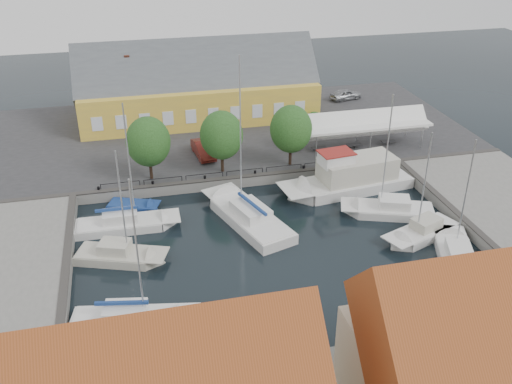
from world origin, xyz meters
TOP-DOWN VIEW (x-y plane):
  - ground at (0.00, 0.00)m, footprint 140.00×140.00m
  - north_quay at (0.00, 23.00)m, footprint 56.00×26.00m
  - quay_edge_fittings at (0.02, 4.75)m, footprint 56.00×24.72m
  - warehouse at (-2.60, 28.36)m, footprint 28.56×14.00m
  - tent_canopy at (14.00, 14.50)m, footprint 14.00×4.00m
  - quay_trees at (-2.00, 12.00)m, footprint 18.20×4.20m
  - car_silver at (18.08, 30.06)m, footprint 4.59×2.65m
  - car_red at (-3.27, 16.16)m, footprint 2.17×4.93m
  - center_sailboat at (-1.32, 3.43)m, footprint 6.63×11.59m
  - trawler at (9.73, 7.30)m, footprint 13.56×5.47m
  - east_boat_a at (11.35, 1.87)m, footprint 8.64×5.40m
  - east_boat_b at (12.40, -2.29)m, footprint 7.61×4.84m
  - east_boat_c at (13.19, -6.28)m, footprint 5.27×8.53m
  - west_boat_a at (-11.83, 4.86)m, footprint 9.06×2.78m
  - west_boat_b at (-12.44, 0.05)m, footprint 7.53×4.78m
  - west_boat_d at (-11.82, -8.01)m, footprint 8.93×4.16m
  - launch_sw at (-13.46, -12.59)m, footprint 5.41×2.32m
  - launch_nw at (-11.05, 8.31)m, footprint 5.01×3.42m

SIDE VIEW (x-z plane):
  - ground at x=0.00m, z-range 0.00..0.00m
  - launch_nw at x=-11.05m, z-range -0.35..0.53m
  - launch_sw at x=-13.46m, z-range -0.40..0.58m
  - east_boat_c at x=13.19m, z-range -5.03..5.55m
  - west_boat_b at x=-12.44m, z-range -4.74..5.26m
  - east_boat_b at x=12.40m, z-range -4.81..5.34m
  - east_boat_a at x=11.35m, z-range -5.61..6.14m
  - west_boat_d at x=-11.82m, z-range -5.50..6.04m
  - west_boat_a at x=-11.83m, z-range -5.64..6.18m
  - center_sailboat at x=-1.32m, z-range -7.19..7.91m
  - north_quay at x=0.00m, z-range 0.00..1.00m
  - trawler at x=9.73m, z-range -1.48..3.52m
  - quay_edge_fittings at x=0.02m, z-range 0.86..1.26m
  - car_silver at x=18.08m, z-range 1.00..2.47m
  - car_red at x=-3.27m, z-range 1.00..2.58m
  - tent_canopy at x=14.00m, z-range 2.27..5.10m
  - warehouse at x=-2.60m, z-range -0.35..9.20m
  - quay_trees at x=-2.00m, z-range 1.73..8.03m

